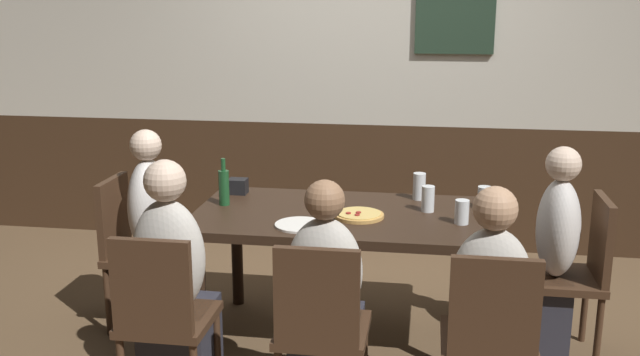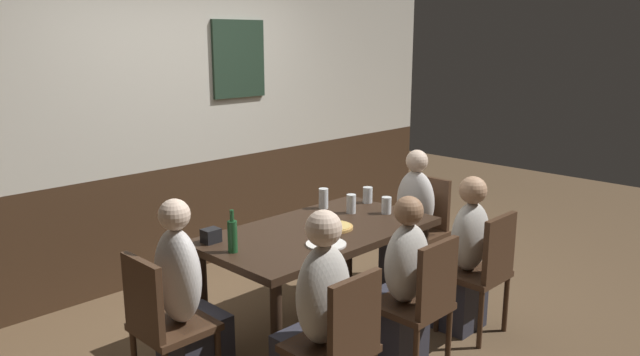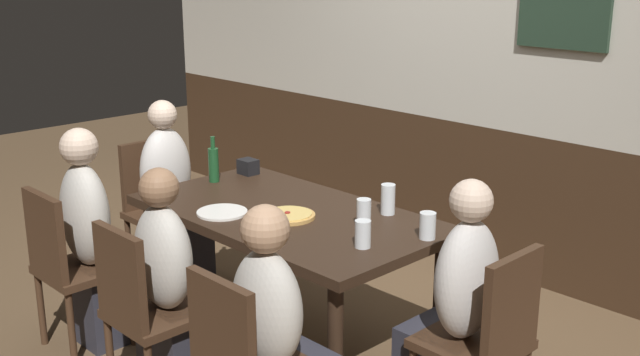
{
  "view_description": "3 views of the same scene",
  "coord_description": "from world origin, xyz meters",
  "px_view_note": "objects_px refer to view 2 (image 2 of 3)",
  "views": [
    {
      "loc": [
        0.43,
        -3.65,
        1.86
      ],
      "look_at": [
        -0.15,
        0.09,
        0.91
      ],
      "focal_mm": 39.65,
      "sensor_mm": 36.0,
      "label": 1
    },
    {
      "loc": [
        -2.82,
        -2.8,
        2.03
      ],
      "look_at": [
        0.12,
        0.11,
        1.06
      ],
      "focal_mm": 34.19,
      "sensor_mm": 36.0,
      "label": 2
    },
    {
      "loc": [
        2.81,
        -2.49,
        2.01
      ],
      "look_at": [
        0.21,
        0.03,
        0.95
      ],
      "focal_mm": 43.31,
      "sensor_mm": 36.0,
      "label": 3
    }
  ],
  "objects_px": {
    "tumbler_short": "(386,206)",
    "pint_glass_stout": "(323,200)",
    "person_left_near": "(317,331)",
    "highball_clear": "(368,196)",
    "pizza": "(334,227)",
    "person_head_east": "(411,231)",
    "pint_glass_pale": "(351,205)",
    "chair_head_west": "(162,320)",
    "dining_table": "(319,240)",
    "plate_white_large": "(326,244)",
    "chair_mid_near": "(421,299)",
    "chair_left_near": "(339,341)",
    "person_head_west": "(187,312)",
    "person_right_near": "(462,265)",
    "condiment_caddy": "(211,236)",
    "chair_right_near": "(484,268)",
    "person_mid_near": "(399,296)",
    "beer_bottle_green": "(232,235)",
    "chair_head_east": "(423,224)"
  },
  "relations": [
    {
      "from": "person_left_near",
      "to": "pizza",
      "type": "distance_m",
      "value": 1.06
    },
    {
      "from": "dining_table",
      "to": "chair_right_near",
      "type": "height_order",
      "value": "chair_right_near"
    },
    {
      "from": "highball_clear",
      "to": "condiment_caddy",
      "type": "bearing_deg",
      "value": 176.13
    },
    {
      "from": "chair_left_near",
      "to": "highball_clear",
      "type": "distance_m",
      "value": 1.84
    },
    {
      "from": "pint_glass_stout",
      "to": "condiment_caddy",
      "type": "distance_m",
      "value": 1.07
    },
    {
      "from": "person_left_near",
      "to": "condiment_caddy",
      "type": "bearing_deg",
      "value": 87.71
    },
    {
      "from": "chair_mid_near",
      "to": "pizza",
      "type": "relative_size",
      "value": 3.29
    },
    {
      "from": "chair_left_near",
      "to": "person_right_near",
      "type": "distance_m",
      "value": 1.45
    },
    {
      "from": "person_head_east",
      "to": "pint_glass_pale",
      "type": "relative_size",
      "value": 8.01
    },
    {
      "from": "tumbler_short",
      "to": "beer_bottle_green",
      "type": "xyz_separation_m",
      "value": [
        -1.31,
        0.15,
        0.05
      ]
    },
    {
      "from": "person_right_near",
      "to": "pint_glass_pale",
      "type": "relative_size",
      "value": 7.8
    },
    {
      "from": "chair_head_west",
      "to": "person_head_east",
      "type": "relative_size",
      "value": 0.77
    },
    {
      "from": "pizza",
      "to": "chair_mid_near",
      "type": "bearing_deg",
      "value": -95.89
    },
    {
      "from": "tumbler_short",
      "to": "pint_glass_stout",
      "type": "xyz_separation_m",
      "value": [
        -0.23,
        0.43,
        0.01
      ]
    },
    {
      "from": "dining_table",
      "to": "pizza",
      "type": "height_order",
      "value": "pizza"
    },
    {
      "from": "chair_right_near",
      "to": "chair_head_west",
      "type": "bearing_deg",
      "value": 156.13
    },
    {
      "from": "person_mid_near",
      "to": "beer_bottle_green",
      "type": "xyz_separation_m",
      "value": [
        -0.69,
        0.75,
        0.38
      ]
    },
    {
      "from": "pizza",
      "to": "condiment_caddy",
      "type": "xyz_separation_m",
      "value": [
        -0.76,
        0.36,
        0.03
      ]
    },
    {
      "from": "chair_right_near",
      "to": "pint_glass_stout",
      "type": "height_order",
      "value": "pint_glass_stout"
    },
    {
      "from": "pint_glass_stout",
      "to": "beer_bottle_green",
      "type": "height_order",
      "value": "beer_bottle_green"
    },
    {
      "from": "plate_white_large",
      "to": "person_left_near",
      "type": "bearing_deg",
      "value": -139.8
    },
    {
      "from": "person_head_west",
      "to": "pint_glass_stout",
      "type": "distance_m",
      "value": 1.53
    },
    {
      "from": "chair_mid_near",
      "to": "highball_clear",
      "type": "relative_size",
      "value": 7.01
    },
    {
      "from": "dining_table",
      "to": "chair_right_near",
      "type": "relative_size",
      "value": 1.86
    },
    {
      "from": "chair_right_near",
      "to": "highball_clear",
      "type": "distance_m",
      "value": 1.11
    },
    {
      "from": "pint_glass_pale",
      "to": "plate_white_large",
      "type": "height_order",
      "value": "pint_glass_pale"
    },
    {
      "from": "chair_head_west",
      "to": "person_right_near",
      "type": "distance_m",
      "value": 2.07
    },
    {
      "from": "pint_glass_stout",
      "to": "highball_clear",
      "type": "height_order",
      "value": "pint_glass_stout"
    },
    {
      "from": "chair_right_near",
      "to": "pint_glass_pale",
      "type": "relative_size",
      "value": 6.17
    },
    {
      "from": "beer_bottle_green",
      "to": "chair_head_east",
      "type": "bearing_deg",
      "value": -1.58
    },
    {
      "from": "highball_clear",
      "to": "person_left_near",
      "type": "bearing_deg",
      "value": -148.46
    },
    {
      "from": "condiment_caddy",
      "to": "person_head_east",
      "type": "bearing_deg",
      "value": -9.62
    },
    {
      "from": "chair_head_west",
      "to": "highball_clear",
      "type": "relative_size",
      "value": 7.01
    },
    {
      "from": "person_mid_near",
      "to": "pizza",
      "type": "distance_m",
      "value": 0.7
    },
    {
      "from": "dining_table",
      "to": "chair_head_west",
      "type": "bearing_deg",
      "value": 180.0
    },
    {
      "from": "person_head_west",
      "to": "pint_glass_pale",
      "type": "relative_size",
      "value": 8.2
    },
    {
      "from": "chair_left_near",
      "to": "pizza",
      "type": "relative_size",
      "value": 3.29
    },
    {
      "from": "chair_right_near",
      "to": "person_right_near",
      "type": "relative_size",
      "value": 0.79
    },
    {
      "from": "person_head_east",
      "to": "person_right_near",
      "type": "xyz_separation_m",
      "value": [
        -0.35,
        -0.7,
        -0.01
      ]
    },
    {
      "from": "chair_head_west",
      "to": "highball_clear",
      "type": "bearing_deg",
      "value": 5.75
    },
    {
      "from": "dining_table",
      "to": "person_mid_near",
      "type": "xyz_separation_m",
      "value": [
        0.0,
        -0.7,
        -0.19
      ]
    },
    {
      "from": "person_left_near",
      "to": "pizza",
      "type": "relative_size",
      "value": 4.4
    },
    {
      "from": "person_mid_near",
      "to": "pint_glass_stout",
      "type": "bearing_deg",
      "value": 69.33
    },
    {
      "from": "person_head_west",
      "to": "plate_white_large",
      "type": "distance_m",
      "value": 0.95
    },
    {
      "from": "dining_table",
      "to": "pint_glass_stout",
      "type": "bearing_deg",
      "value": 40.67
    },
    {
      "from": "person_left_near",
      "to": "highball_clear",
      "type": "bearing_deg",
      "value": 31.54
    },
    {
      "from": "dining_table",
      "to": "chair_head_west",
      "type": "xyz_separation_m",
      "value": [
        -1.23,
        0.0,
        -0.16
      ]
    },
    {
      "from": "chair_head_west",
      "to": "pint_glass_stout",
      "type": "height_order",
      "value": "pint_glass_stout"
    },
    {
      "from": "chair_head_west",
      "to": "beer_bottle_green",
      "type": "relative_size",
      "value": 3.29
    },
    {
      "from": "condiment_caddy",
      "to": "chair_mid_near",
      "type": "bearing_deg",
      "value": -59.66
    }
  ]
}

